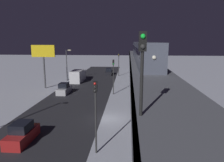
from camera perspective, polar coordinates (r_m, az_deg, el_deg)
The scene contains 14 objects.
ground_plane at distance 26.71m, azimuth -1.55°, elevation -10.32°, with size 240.00×240.00×0.00m, color silver.
avenue_asphalt at distance 28.00m, azimuth -14.30°, elevation -9.64°, with size 11.00×108.41×0.01m, color #28282D.
elevated_railway at distance 25.28m, azimuth 10.37°, elevation 0.70°, with size 5.00×108.41×6.09m.
subway_train at distance 40.69m, azimuth 8.41°, elevation 8.23°, with size 2.94×36.87×3.40m.
rail_signal at distance 9.76m, azimuth 8.28°, elevation 5.84°, with size 0.36×0.41×4.00m.
sedan_red at distance 22.57m, azimuth -23.43°, elevation -13.17°, with size 1.80×4.20×1.97m.
sedan_black at distance 60.47m, azimuth -0.83°, elevation 2.44°, with size 1.80×4.73×1.97m.
sedan_silver_3 at distance 40.04m, azimuth -13.04°, elevation -2.20°, with size 1.80×4.17×1.97m.
box_truck at distance 51.26m, azimuth -9.30°, elevation 1.39°, with size 2.40×7.40×2.80m.
traffic_light_near at distance 17.65m, azimuth -4.53°, elevation -7.17°, with size 0.32×0.44×6.40m.
traffic_light_mid at distance 37.66m, azimuth 0.37°, elevation 2.53°, with size 0.32×0.44×6.40m.
traffic_light_far at distance 58.09m, azimuth 1.86°, elevation 5.46°, with size 0.32×0.44×6.40m.
commercial_billboard at distance 44.70m, azimuth -18.30°, elevation 6.70°, with size 4.80×0.36×8.90m.
street_lamp_far at distance 52.17m, azimuth -12.11°, elevation 5.30°, with size 1.35×0.44×7.65m.
Camera 1 is at (-2.68, 24.77, 9.65)m, focal length 33.36 mm.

